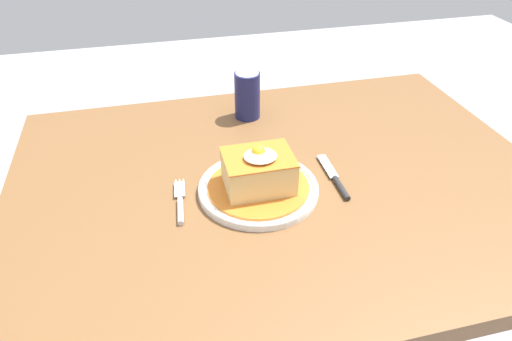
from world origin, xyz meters
TOP-DOWN VIEW (x-y plane):
  - dining_table at (0.00, 0.00)m, footprint 1.16×0.86m
  - main_plate at (-0.06, -0.04)m, footprint 0.25×0.25m
  - sandwich_meal at (-0.06, -0.04)m, footprint 0.21×0.21m
  - fork at (-0.22, -0.05)m, footprint 0.03×0.14m
  - knife at (0.11, -0.05)m, footprint 0.02×0.17m
  - soda_can at (-0.01, 0.28)m, footprint 0.07×0.07m

SIDE VIEW (x-z plane):
  - dining_table at x=0.00m, z-range 0.25..0.98m
  - fork at x=-0.22m, z-range 0.72..0.74m
  - knife at x=0.11m, z-range 0.72..0.74m
  - main_plate at x=-0.06m, z-range 0.72..0.74m
  - sandwich_meal at x=-0.06m, z-range 0.72..0.82m
  - soda_can at x=-0.01m, z-range 0.72..0.85m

